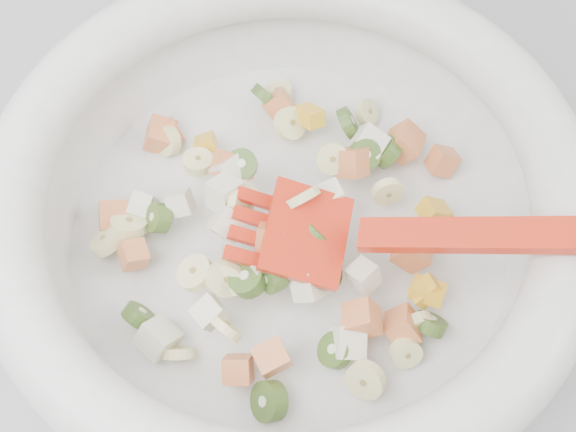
{
  "coord_description": "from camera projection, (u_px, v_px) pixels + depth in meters",
  "views": [
    {
      "loc": [
        0.06,
        1.17,
        1.41
      ],
      "look_at": [
        0.05,
        1.43,
        0.95
      ],
      "focal_mm": 45.0,
      "sensor_mm": 36.0,
      "label": 1
    }
  ],
  "objects": [
    {
      "name": "counter",
      "position": [
        249.0,
        384.0,
        0.97
      ],
      "size": [
        2.0,
        0.6,
        0.9
      ],
      "primitive_type": "cube",
      "color": "#A6A7AB",
      "rests_on": "ground"
    },
    {
      "name": "mixing_bowl",
      "position": [
        288.0,
        206.0,
        0.51
      ],
      "size": [
        0.48,
        0.42,
        0.15
      ],
      "color": "white",
      "rests_on": "counter"
    }
  ]
}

